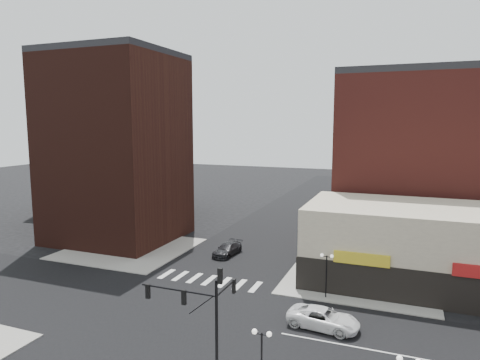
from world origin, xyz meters
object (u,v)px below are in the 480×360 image
(white_suv, at_px, (323,318))
(street_lamp_ne, at_px, (327,264))
(street_lamp_se_a, at_px, (262,346))
(dark_sedan_north, at_px, (227,249))
(traffic_signal, at_px, (205,308))

(white_suv, bearing_deg, street_lamp_ne, 14.12)
(street_lamp_se_a, xyz_separation_m, dark_sedan_north, (-12.66, 24.72, -2.55))
(white_suv, bearing_deg, street_lamp_se_a, 175.74)
(dark_sedan_north, bearing_deg, traffic_signal, -64.43)
(dark_sedan_north, bearing_deg, street_lamp_ne, -26.91)
(white_suv, height_order, dark_sedan_north, white_suv)
(street_lamp_se_a, relative_size, street_lamp_ne, 1.00)
(traffic_signal, relative_size, dark_sedan_north, 1.52)
(traffic_signal, height_order, street_lamp_ne, traffic_signal)
(street_lamp_ne, bearing_deg, white_suv, -81.89)
(street_lamp_se_a, height_order, white_suv, street_lamp_se_a)
(traffic_signal, bearing_deg, street_lamp_se_a, -2.57)
(traffic_signal, height_order, white_suv, traffic_signal)
(traffic_signal, distance_m, dark_sedan_north, 26.46)
(traffic_signal, xyz_separation_m, street_lamp_ne, (4.76, 15.83, -1.67))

